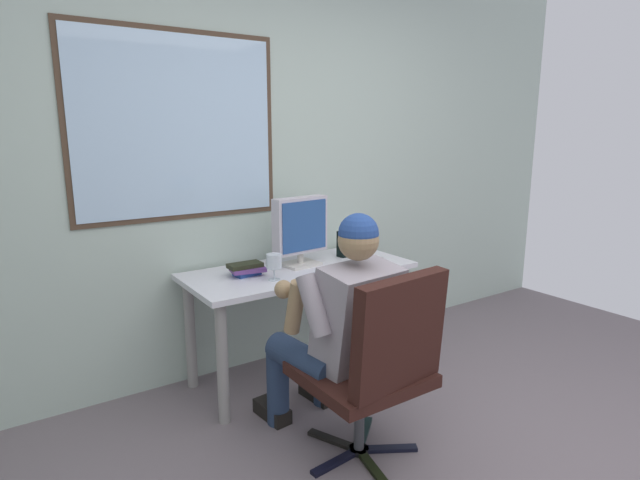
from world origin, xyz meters
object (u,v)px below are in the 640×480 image
desk (300,285)px  cd_case (363,261)px  crt_monitor (300,228)px  book_stack (247,269)px  office_chair (378,360)px  person_seated (339,325)px  desk_speaker (343,244)px  wine_glass (274,262)px

desk → cd_case: 0.45m
crt_monitor → book_stack: size_ratio=1.96×
office_chair → person_seated: size_ratio=0.80×
person_seated → cd_case: person_seated is taller
desk_speaker → wine_glass: bearing=-161.3°
crt_monitor → person_seated: bearing=-108.2°
cd_case → desk: bearing=166.5°
desk → wine_glass: size_ratio=9.28×
person_seated → crt_monitor: person_seated is taller
book_stack → cd_case: (0.77, -0.13, -0.04)m
office_chair → crt_monitor: bearing=77.7°
crt_monitor → book_stack: (-0.38, -0.01, -0.20)m
book_stack → wine_glass: bearing=-63.1°
crt_monitor → cd_case: (0.39, -0.15, -0.24)m
crt_monitor → desk_speaker: 0.39m
desk → person_seated: 0.73m
person_seated → wine_glass: size_ratio=7.79×
crt_monitor → wine_glass: size_ratio=2.85×
person_seated → book_stack: person_seated is taller
cd_case → office_chair: bearing=-125.0°
office_chair → person_seated: person_seated is taller
desk_speaker → crt_monitor: bearing=-174.7°
crt_monitor → desk_speaker: bearing=5.3°
person_seated → desk_speaker: bearing=52.3°
office_chair → cd_case: office_chair is taller
office_chair → book_stack: size_ratio=4.31×
person_seated → book_stack: bearing=100.6°
person_seated → crt_monitor: 0.86m
crt_monitor → wine_glass: crt_monitor is taller
desk → person_seated: bearing=-106.6°
office_chair → wine_glass: 0.88m
office_chair → desk: bearing=79.1°
crt_monitor → desk: bearing=-128.4°
desk_speaker → book_stack: bearing=-176.4°
desk → office_chair: office_chair is taller
desk_speaker → book_stack: desk_speaker is taller
wine_glass → book_stack: wine_glass is taller
cd_case → book_stack: bearing=170.1°
desk_speaker → cd_case: desk_speaker is taller
desk → cd_case: (0.42, -0.10, 0.12)m
desk_speaker → person_seated: bearing=-127.7°
desk → office_chair: bearing=-100.9°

